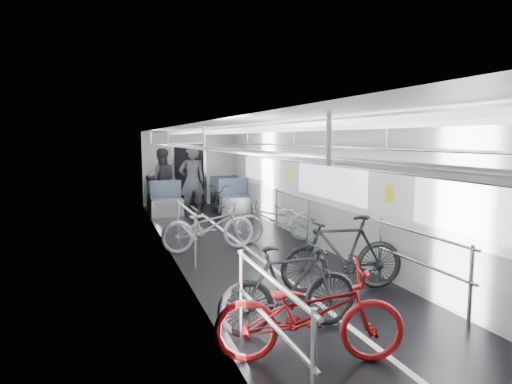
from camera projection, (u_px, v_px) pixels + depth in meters
car_shell at (231, 187)px, 10.09m from camera, size 3.02×14.01×2.41m
bike_left_near at (309, 313)px, 4.47m from camera, size 1.98×1.20×0.98m
bike_left_mid at (290, 288)px, 5.16m from camera, size 1.69×0.48×1.02m
bike_left_far at (209, 226)px, 8.93m from camera, size 1.91×0.77×0.98m
bike_right_near at (342, 254)px, 6.53m from camera, size 1.88×0.74×1.10m
bike_right_mid at (277, 220)px, 9.63m from camera, size 1.85×0.72×0.96m
bike_aisle at (218, 199)px, 13.15m from camera, size 0.81×1.76×0.89m
person_standing at (192, 181)px, 12.85m from camera, size 0.75×0.51×1.98m
person_seated at (161, 180)px, 13.55m from camera, size 0.94×0.74×1.90m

